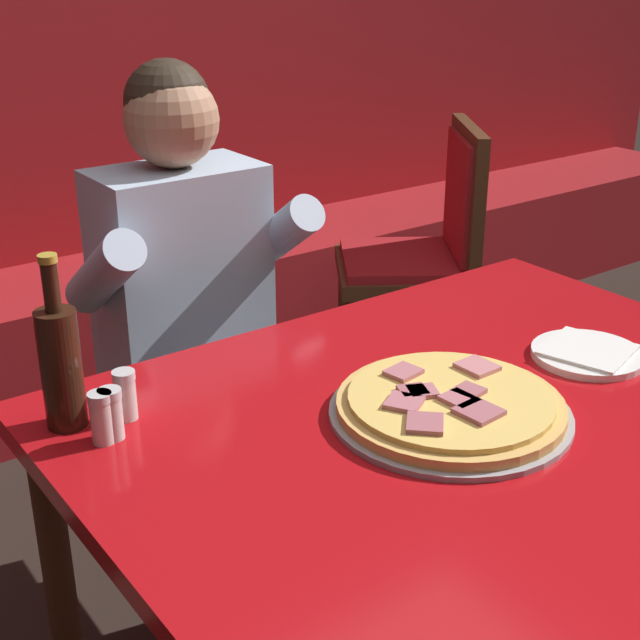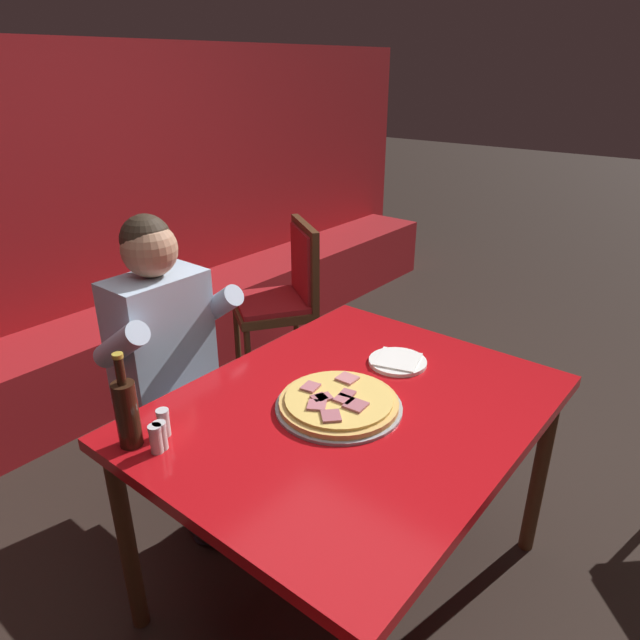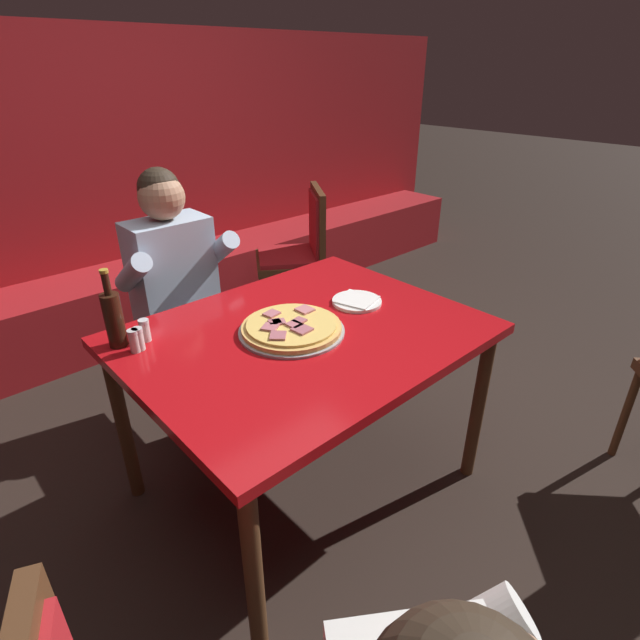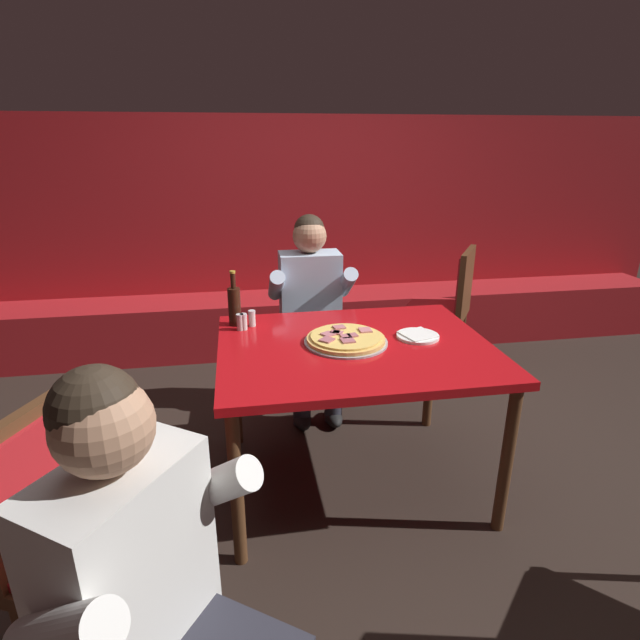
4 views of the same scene
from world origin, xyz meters
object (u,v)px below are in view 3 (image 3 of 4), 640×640
at_px(shaker_oregano, 139,340).
at_px(shaker_parmesan, 134,342).
at_px(diner_seated_blue_shirt, 183,291).
at_px(dining_chair_by_booth, 300,248).
at_px(main_dining_table, 304,348).
at_px(beer_bottle, 114,318).
at_px(plate_white_paper, 357,301).
at_px(shaker_red_pepper_flakes, 145,331).
at_px(pizza, 291,328).

relative_size(shaker_oregano, shaker_parmesan, 1.00).
xyz_separation_m(diner_seated_blue_shirt, dining_chair_by_booth, (1.08, 0.41, -0.14)).
bearing_deg(main_dining_table, beer_bottle, 146.73).
distance_m(main_dining_table, plate_white_paper, 0.34).
bearing_deg(main_dining_table, shaker_red_pepper_flakes, 145.14).
relative_size(shaker_red_pepper_flakes, diner_seated_blue_shirt, 0.07).
distance_m(main_dining_table, pizza, 0.11).
relative_size(pizza, plate_white_paper, 1.92).
relative_size(beer_bottle, shaker_parmesan, 3.40).
height_order(pizza, shaker_red_pepper_flakes, shaker_red_pepper_flakes).
bearing_deg(dining_chair_by_booth, plate_white_paper, -119.82).
distance_m(shaker_parmesan, dining_chair_by_booth, 1.80).
bearing_deg(plate_white_paper, shaker_oregano, 163.48).
bearing_deg(dining_chair_by_booth, diner_seated_blue_shirt, -159.24).
relative_size(pizza, shaker_oregano, 4.69).
relative_size(plate_white_paper, beer_bottle, 0.72).
distance_m(main_dining_table, beer_bottle, 0.70).
xyz_separation_m(shaker_parmesan, diner_seated_blue_shirt, (0.45, 0.51, -0.11)).
distance_m(shaker_red_pepper_flakes, shaker_parmesan, 0.08).
xyz_separation_m(main_dining_table, dining_chair_by_booth, (1.00, 1.20, -0.14)).
relative_size(shaker_oregano, dining_chair_by_booth, 0.09).
bearing_deg(shaker_parmesan, shaker_oregano, 8.10).
relative_size(pizza, diner_seated_blue_shirt, 0.32).
xyz_separation_m(shaker_parmesan, dining_chair_by_booth, (1.53, 0.92, -0.25)).
bearing_deg(pizza, shaker_red_pepper_flakes, 144.75).
xyz_separation_m(shaker_red_pepper_flakes, diner_seated_blue_shirt, (0.39, 0.46, -0.11)).
bearing_deg(shaker_oregano, beer_bottle, 116.88).
relative_size(main_dining_table, dining_chair_by_booth, 1.35).
bearing_deg(main_dining_table, pizza, 149.64).
xyz_separation_m(pizza, shaker_parmesan, (-0.50, 0.26, 0.02)).
bearing_deg(diner_seated_blue_shirt, main_dining_table, -83.54).
xyz_separation_m(plate_white_paper, diner_seated_blue_shirt, (-0.42, 0.75, -0.08)).
relative_size(shaker_oregano, diner_seated_blue_shirt, 0.07).
bearing_deg(shaker_oregano, shaker_parmesan, -171.90).
height_order(shaker_red_pepper_flakes, dining_chair_by_booth, dining_chair_by_booth).
bearing_deg(beer_bottle, shaker_oregano, -63.12).
distance_m(plate_white_paper, beer_bottle, 0.96).
distance_m(beer_bottle, dining_chair_by_booth, 1.80).
bearing_deg(diner_seated_blue_shirt, beer_bottle, -138.50).
bearing_deg(plate_white_paper, diner_seated_blue_shirt, 118.88).
bearing_deg(shaker_red_pepper_flakes, shaker_oregano, -134.21).
xyz_separation_m(main_dining_table, shaker_parmesan, (-0.54, 0.28, 0.12)).
bearing_deg(shaker_red_pepper_flakes, pizza, -35.25).
height_order(plate_white_paper, shaker_red_pepper_flakes, shaker_red_pepper_flakes).
relative_size(main_dining_table, shaker_oregano, 15.09).
bearing_deg(diner_seated_blue_shirt, shaker_parmesan, -131.60).
height_order(pizza, shaker_oregano, shaker_oregano).
bearing_deg(dining_chair_by_booth, shaker_parmesan, -149.13).
distance_m(pizza, shaker_red_pepper_flakes, 0.53).
xyz_separation_m(main_dining_table, shaker_oregano, (-0.52, 0.29, 0.12)).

